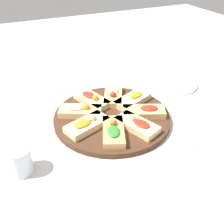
% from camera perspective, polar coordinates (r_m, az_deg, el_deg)
% --- Properties ---
extents(ground_plane, '(3.00, 3.00, 0.00)m').
position_cam_1_polar(ground_plane, '(0.94, 0.00, -1.57)').
color(ground_plane, beige).
extents(serving_board, '(0.41, 0.41, 0.02)m').
position_cam_1_polar(serving_board, '(0.94, 0.00, -1.09)').
color(serving_board, '#422819').
rests_on(serving_board, ground_plane).
extents(focaccia_slice_0, '(0.16, 0.12, 0.04)m').
position_cam_1_polar(focaccia_slice_0, '(0.83, 0.31, -4.18)').
color(focaccia_slice_0, tan).
rests_on(focaccia_slice_0, serving_board).
extents(focaccia_slice_1, '(0.16, 0.12, 0.04)m').
position_cam_1_polar(focaccia_slice_1, '(0.87, 5.43, -2.74)').
color(focaccia_slice_1, '#E5C689').
rests_on(focaccia_slice_1, serving_board).
extents(focaccia_slice_2, '(0.12, 0.16, 0.03)m').
position_cam_1_polar(focaccia_slice_2, '(0.93, 7.01, 0.13)').
color(focaccia_slice_2, tan).
rests_on(focaccia_slice_2, serving_board).
extents(focaccia_slice_3, '(0.12, 0.16, 0.03)m').
position_cam_1_polar(focaccia_slice_3, '(1.00, 4.52, 2.68)').
color(focaccia_slice_3, '#E5C689').
rests_on(focaccia_slice_3, serving_board).
extents(focaccia_slice_4, '(0.16, 0.13, 0.04)m').
position_cam_1_polar(focaccia_slice_4, '(1.02, 0.26, 3.60)').
color(focaccia_slice_4, tan).
rests_on(focaccia_slice_4, serving_board).
extents(focaccia_slice_5, '(0.16, 0.11, 0.04)m').
position_cam_1_polar(focaccia_slice_5, '(1.00, -4.42, 2.73)').
color(focaccia_slice_5, '#E5C689').
rests_on(focaccia_slice_5, serving_board).
extents(focaccia_slice_6, '(0.13, 0.16, 0.04)m').
position_cam_1_polar(focaccia_slice_6, '(0.94, -6.92, 0.28)').
color(focaccia_slice_6, '#DBB775').
rests_on(focaccia_slice_6, serving_board).
extents(focaccia_slice_7, '(0.11, 0.16, 0.04)m').
position_cam_1_polar(focaccia_slice_7, '(0.87, -5.43, -2.74)').
color(focaccia_slice_7, '#E5C689').
rests_on(focaccia_slice_7, serving_board).
extents(plate_left, '(0.24, 0.24, 0.02)m').
position_cam_1_polar(plate_left, '(1.21, 12.45, 6.41)').
color(plate_left, white).
rests_on(plate_left, ground_plane).
extents(water_glass, '(0.07, 0.07, 0.08)m').
position_cam_1_polar(water_glass, '(0.77, -19.50, -9.97)').
color(water_glass, silver).
rests_on(water_glass, ground_plane).
extents(napkin_stack, '(0.16, 0.14, 0.01)m').
position_cam_1_polar(napkin_stack, '(1.16, -13.47, 4.95)').
color(napkin_stack, white).
rests_on(napkin_stack, ground_plane).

